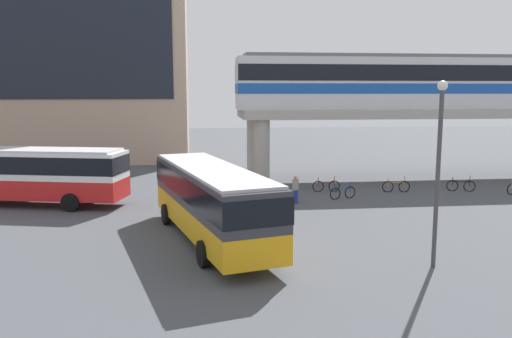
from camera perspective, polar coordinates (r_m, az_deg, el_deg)
name	(u,v)px	position (r m, az deg, el deg)	size (l,w,h in m)	color
ground_plane	(228,198)	(31.30, -3.13, -3.24)	(120.00, 120.00, 0.00)	#47494F
station_building	(66,45)	(52.01, -20.20, 12.73)	(22.04, 10.18, 21.24)	tan
elevated_platform	(437,119)	(40.30, 19.29, 5.24)	(28.87, 6.06, 5.14)	#ADA89E
train	(416,81)	(39.55, 17.25, 9.22)	(26.04, 2.96, 3.84)	silver
bus_main	(211,196)	(22.15, -4.97, -2.96)	(5.30, 11.32, 3.22)	orange
bus_secondary	(28,170)	(31.78, -23.86, -0.15)	(11.33, 5.09, 3.22)	red
bicycle_black	(461,186)	(35.91, 21.65, -1.72)	(1.72, 0.60, 1.04)	black
bicycle_red	(326,186)	(33.57, 7.74, -1.87)	(1.79, 0.09, 1.04)	black
bicycle_orange	(396,186)	(34.31, 15.18, -1.87)	(1.79, 0.24, 1.04)	black
bicycle_blue	(343,193)	(31.52, 9.53, -2.60)	(1.73, 0.59, 1.04)	black
pedestrian_waiting_near_stop	(295,190)	(29.86, 4.36, -2.35)	(0.42, 0.48, 1.62)	navy
lamp_post	(439,160)	(19.56, 19.48, 0.92)	(0.36, 0.36, 6.78)	#3F3F44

